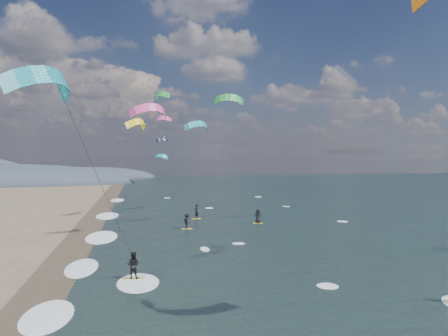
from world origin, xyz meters
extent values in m
cube|color=#382D23|center=(-12.00, 10.00, 0.00)|extent=(3.00, 240.00, 0.00)
ellipsoid|color=#3D4756|center=(-40.00, 100.00, 0.00)|extent=(64.00, 24.00, 10.00)
ellipsoid|color=#3D4756|center=(-22.00, 120.00, 0.00)|extent=(40.00, 18.00, 7.00)
cube|color=yellow|center=(-6.94, 11.56, 0.03)|extent=(1.34, 0.41, 0.06)
imported|color=black|center=(-6.94, 11.56, 0.91)|extent=(0.99, 0.88, 1.69)
ellipsoid|color=white|center=(-6.64, 10.76, 0.00)|extent=(2.60, 4.20, 0.12)
cylinder|color=black|center=(-8.69, 8.56, 6.50)|extent=(0.02, 0.02, 12.50)
cube|color=yellow|center=(-1.72, 28.89, 0.03)|extent=(1.10, 0.35, 0.05)
imported|color=black|center=(-1.72, 28.89, 0.85)|extent=(0.97, 1.19, 1.61)
cube|color=yellow|center=(6.52, 30.99, 0.03)|extent=(1.10, 0.35, 0.05)
imported|color=black|center=(6.52, 30.99, 0.84)|extent=(0.92, 0.82, 1.58)
cube|color=yellow|center=(0.10, 35.52, 0.03)|extent=(1.10, 0.35, 0.05)
imported|color=black|center=(0.10, 35.52, 0.92)|extent=(0.71, 0.76, 1.74)
ellipsoid|color=white|center=(-10.80, 6.00, 0.00)|extent=(2.40, 5.40, 0.11)
ellipsoid|color=white|center=(-10.80, 15.00, 0.00)|extent=(2.40, 5.40, 0.11)
ellipsoid|color=white|center=(-10.80, 26.00, 0.00)|extent=(2.40, 5.40, 0.11)
ellipsoid|color=white|center=(-10.80, 40.00, 0.00)|extent=(2.40, 5.40, 0.11)
ellipsoid|color=white|center=(-10.80, 58.00, 0.00)|extent=(2.40, 5.40, 0.11)
camera|label=1|loc=(-6.41, -16.37, 8.09)|focal=35.00mm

